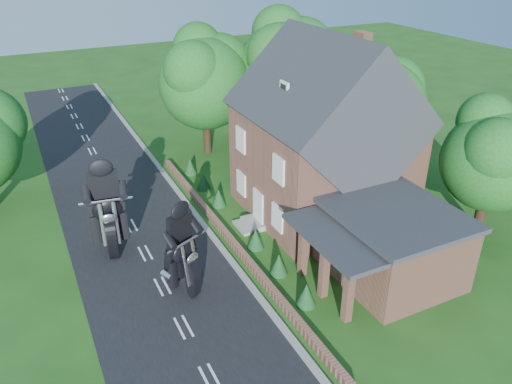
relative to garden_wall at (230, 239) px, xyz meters
name	(u,v)px	position (x,y,z in m)	size (l,w,h in m)	color
ground	(184,327)	(-4.30, -5.00, -0.20)	(120.00, 120.00, 0.00)	#1C4A14
road	(184,327)	(-4.30, -5.00, -0.19)	(7.00, 80.00, 0.02)	black
kerb	(262,301)	(-0.65, -5.00, -0.14)	(0.30, 80.00, 0.12)	gray
garden_wall	(230,239)	(0.00, 0.00, 0.00)	(0.30, 22.00, 0.40)	#98624D
house	(324,140)	(6.19, 1.00, 4.14)	(9.54, 8.64, 10.24)	#98624D
annex	(390,243)	(5.57, -5.80, 1.57)	(7.05, 5.94, 3.44)	#98624D
tree_annex_side	(498,151)	(12.83, -4.90, 4.49)	(5.64, 5.20, 7.48)	black
tree_house_right	(384,99)	(12.35, 3.62, 4.99)	(6.51, 6.00, 8.40)	black
tree_behind_house	(291,62)	(9.88, 11.14, 6.03)	(7.81, 7.20, 10.08)	black
tree_behind_left	(209,75)	(3.86, 12.13, 5.53)	(6.94, 6.40, 9.16)	black
shrub_a	(306,294)	(1.00, -6.00, 0.35)	(0.90, 0.90, 1.10)	#113718
shrub_b	(279,264)	(1.00, -3.50, 0.35)	(0.90, 0.90, 1.10)	#113718
shrub_c	(256,238)	(1.00, -1.00, 0.35)	(0.90, 0.90, 1.10)	#113718
shrub_d	(218,198)	(1.00, 4.00, 0.35)	(0.90, 0.90, 1.10)	#113718
shrub_e	(203,181)	(1.00, 6.50, 0.35)	(0.90, 0.90, 1.10)	#113718
shrub_f	(190,166)	(1.00, 9.00, 0.35)	(0.90, 0.90, 1.10)	#113718
motorcycle_lead	(183,278)	(-3.50, -2.74, 0.50)	(0.38, 1.51, 1.40)	black
motorcycle_follow	(112,238)	(-5.69, 1.93, 0.58)	(0.42, 1.68, 1.56)	black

